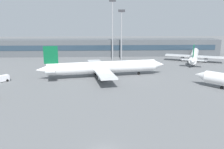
# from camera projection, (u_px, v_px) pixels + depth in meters

# --- Properties ---
(ground_plane) EXTENTS (400.00, 400.00, 0.00)m
(ground_plane) POSITION_uv_depth(u_px,v_px,m) (103.00, 84.00, 74.95)
(ground_plane) COLOR slate
(terminal_building) EXTENTS (129.13, 12.13, 9.00)m
(terminal_building) POSITION_uv_depth(u_px,v_px,m) (103.00, 47.00, 131.09)
(terminal_building) COLOR #4C5156
(terminal_building) RESTS_ON ground_plane
(airplane_mid) EXTENTS (46.24, 32.62, 11.49)m
(airplane_mid) POSITION_uv_depth(u_px,v_px,m) (104.00, 67.00, 82.95)
(airplane_mid) COLOR white
(airplane_mid) RESTS_ON ground_plane
(airplane_far) EXTENTS (26.36, 36.64, 9.58)m
(airplane_far) POSITION_uv_depth(u_px,v_px,m) (194.00, 55.00, 113.00)
(airplane_far) COLOR white
(airplane_far) RESTS_ON ground_plane
(service_van_white) EXTENTS (4.99, 5.19, 2.08)m
(service_van_white) POSITION_uv_depth(u_px,v_px,m) (0.00, 79.00, 76.60)
(service_van_white) COLOR white
(service_van_white) RESTS_ON ground_plane
(floodlight_tower_west) EXTENTS (3.20, 0.80, 29.21)m
(floodlight_tower_west) POSITION_uv_depth(u_px,v_px,m) (112.00, 26.00, 112.05)
(floodlight_tower_west) COLOR gray
(floodlight_tower_west) RESTS_ON ground_plane
(floodlight_tower_east) EXTENTS (3.20, 0.80, 24.49)m
(floodlight_tower_east) POSITION_uv_depth(u_px,v_px,m) (121.00, 31.00, 113.82)
(floodlight_tower_east) COLOR gray
(floodlight_tower_east) RESTS_ON ground_plane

